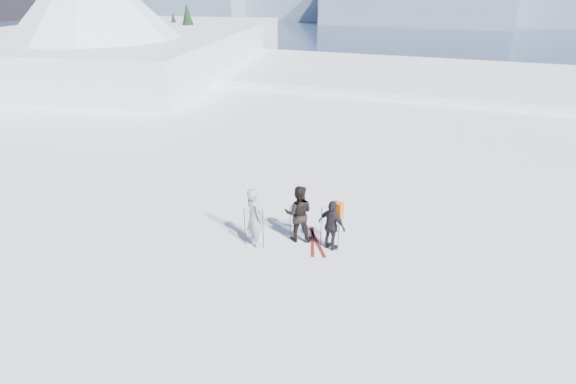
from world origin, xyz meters
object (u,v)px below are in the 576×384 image
at_px(skier_grey, 254,217).
at_px(skier_dark, 299,214).
at_px(skis_loose, 315,242).
at_px(skier_pack, 332,226).

relative_size(skier_grey, skier_dark, 1.03).
bearing_deg(skis_loose, skier_grey, -156.34).
height_order(skier_dark, skis_loose, skier_dark).
bearing_deg(skier_dark, skis_loose, 167.34).
height_order(skier_grey, skier_pack, skier_grey).
bearing_deg(skier_pack, skis_loose, 2.18).
distance_m(skier_grey, skier_dark, 1.33).
xyz_separation_m(skier_grey, skier_dark, (1.13, 0.71, -0.03)).
height_order(skier_grey, skis_loose, skier_grey).
relative_size(skier_dark, skier_pack, 1.15).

